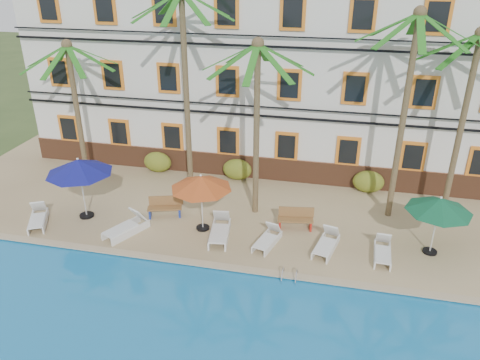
% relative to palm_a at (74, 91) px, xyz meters
% --- Properties ---
extents(ground, '(100.00, 100.00, 0.00)m').
position_rel_palm_a_xyz_m(ground, '(8.63, -5.07, -4.84)').
color(ground, '#384C23').
rests_on(ground, ground).
extents(pool_deck, '(30.00, 12.00, 0.25)m').
position_rel_palm_a_xyz_m(pool_deck, '(8.63, -0.07, -4.71)').
color(pool_deck, tan).
rests_on(pool_deck, ground).
extents(pool_coping, '(30.00, 0.35, 0.06)m').
position_rel_palm_a_xyz_m(pool_coping, '(8.63, -5.97, -4.56)').
color(pool_coping, tan).
rests_on(pool_coping, pool_deck).
extents(hotel_building, '(25.40, 6.44, 10.22)m').
position_rel_palm_a_xyz_m(hotel_building, '(8.63, 4.91, 0.53)').
color(hotel_building, silver).
rests_on(hotel_building, pool_deck).
extents(palm_a, '(4.49, 4.49, 7.03)m').
position_rel_palm_a_xyz_m(palm_a, '(0.00, 0.00, 0.00)').
color(palm_a, brown).
rests_on(palm_a, pool_deck).
extents(palm_b, '(4.49, 4.49, 9.44)m').
position_rel_palm_a_xyz_m(palm_b, '(5.77, -0.26, 1.37)').
color(palm_b, brown).
rests_on(palm_b, pool_deck).
extents(palm_c, '(4.49, 4.49, 7.68)m').
position_rel_palm_a_xyz_m(palm_c, '(9.24, -1.57, 0.38)').
color(palm_c, brown).
rests_on(palm_c, pool_deck).
extents(palm_d, '(4.49, 4.49, 8.85)m').
position_rel_palm_a_xyz_m(palm_d, '(15.11, -0.59, 1.05)').
color(palm_d, brown).
rests_on(palm_d, pool_deck).
extents(palm_e, '(4.49, 4.49, 8.12)m').
position_rel_palm_a_xyz_m(palm_e, '(17.49, -0.05, 0.63)').
color(palm_e, brown).
rests_on(palm_e, pool_deck).
extents(shrub_left, '(1.50, 0.90, 1.10)m').
position_rel_palm_a_xyz_m(shrub_left, '(3.33, 1.53, -4.04)').
color(shrub_left, '#195217').
rests_on(shrub_left, pool_deck).
extents(shrub_mid, '(1.50, 0.90, 1.10)m').
position_rel_palm_a_xyz_m(shrub_mid, '(7.69, 1.53, -4.04)').
color(shrub_mid, '#195217').
rests_on(shrub_mid, pool_deck).
extents(shrub_right, '(1.50, 0.90, 1.10)m').
position_rel_palm_a_xyz_m(shrub_right, '(14.25, 1.53, -4.04)').
color(shrub_right, '#195217').
rests_on(shrub_right, pool_deck).
extents(umbrella_blue, '(2.84, 2.84, 2.83)m').
position_rel_palm_a_xyz_m(umbrella_blue, '(1.99, -3.66, -2.17)').
color(umbrella_blue, black).
rests_on(umbrella_blue, pool_deck).
extents(umbrella_red, '(2.56, 2.56, 2.56)m').
position_rel_palm_a_xyz_m(umbrella_red, '(7.35, -3.53, -2.41)').
color(umbrella_red, black).
rests_on(umbrella_red, pool_deck).
extents(umbrella_green, '(2.48, 2.48, 2.48)m').
position_rel_palm_a_xyz_m(umbrella_green, '(16.53, -3.27, -2.48)').
color(umbrella_green, black).
rests_on(umbrella_green, pool_deck).
extents(lounger_a, '(1.41, 1.93, 0.86)m').
position_rel_palm_a_xyz_m(lounger_a, '(0.29, -4.70, -4.31)').
color(lounger_a, silver).
rests_on(lounger_a, pool_deck).
extents(lounger_b, '(1.53, 2.09, 0.94)m').
position_rel_palm_a_xyz_m(lounger_b, '(4.36, -4.55, -4.28)').
color(lounger_b, silver).
rests_on(lounger_b, pool_deck).
extents(lounger_c, '(1.01, 2.13, 0.97)m').
position_rel_palm_a_xyz_m(lounger_c, '(8.22, -3.97, -4.27)').
color(lounger_c, silver).
rests_on(lounger_c, pool_deck).
extents(lounger_d, '(1.03, 1.79, 0.80)m').
position_rel_palm_a_xyz_m(lounger_d, '(10.23, -4.10, -4.33)').
color(lounger_d, silver).
rests_on(lounger_d, pool_deck).
extents(lounger_e, '(1.05, 1.93, 0.86)m').
position_rel_palm_a_xyz_m(lounger_e, '(12.56, -3.96, -4.31)').
color(lounger_e, silver).
rests_on(lounger_e, pool_deck).
extents(lounger_f, '(0.68, 1.75, 0.82)m').
position_rel_palm_a_xyz_m(lounger_f, '(14.69, -4.00, -4.32)').
color(lounger_f, silver).
rests_on(lounger_f, pool_deck).
extents(bench_left, '(1.57, 0.90, 0.93)m').
position_rel_palm_a_xyz_m(bench_left, '(5.39, -2.83, -4.12)').
color(bench_left, olive).
rests_on(bench_left, pool_deck).
extents(bench_right, '(1.55, 0.69, 0.93)m').
position_rel_palm_a_xyz_m(bench_right, '(11.16, -2.59, -4.12)').
color(bench_right, olive).
rests_on(bench_right, pool_deck).
extents(pool_ladder, '(0.54, 0.74, 0.74)m').
position_rel_palm_a_xyz_m(pool_ladder, '(11.37, -6.07, -4.59)').
color(pool_ladder, silver).
rests_on(pool_ladder, ground).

